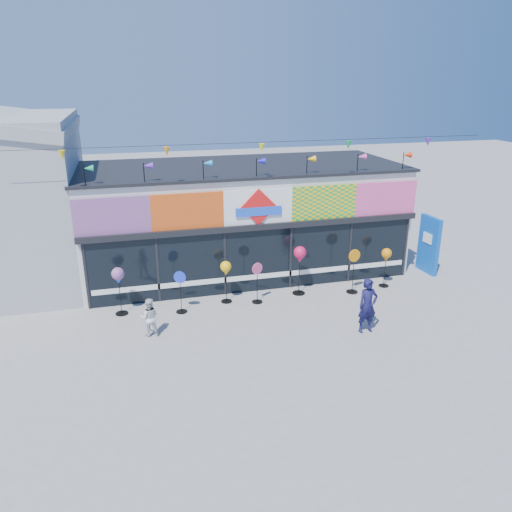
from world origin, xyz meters
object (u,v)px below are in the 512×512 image
object	(u,v)px
blue_sign	(429,245)
spinner_3	(257,282)
spinner_6	(386,256)
child	(149,317)
spinner_0	(118,277)
spinner_5	(353,270)
spinner_4	(300,256)
spinner_1	(181,291)
spinner_2	(226,270)
adult_man	(368,306)

from	to	relation	value
blue_sign	spinner_3	xyz separation A→B (m)	(-7.17, -1.04, -0.36)
spinner_3	spinner_6	size ratio (longest dim) A/B	0.98
blue_sign	spinner_3	size ratio (longest dim) A/B	1.56
blue_sign	child	xyz separation A→B (m)	(-10.84, -2.43, -0.54)
spinner_0	blue_sign	bearing A→B (deg)	3.75
spinner_5	child	size ratio (longest dim) A/B	1.37
spinner_4	spinner_6	size ratio (longest dim) A/B	1.21
blue_sign	spinner_1	world-z (taller)	blue_sign
spinner_1	spinner_2	size ratio (longest dim) A/B	0.97
spinner_2	spinner_3	distance (m)	1.13
spinner_0	spinner_6	world-z (taller)	spinner_0
spinner_5	spinner_6	xyz separation A→B (m)	(1.37, 0.21, 0.32)
spinner_5	adult_man	distance (m)	2.90
spinner_4	child	bearing A→B (deg)	-161.91
adult_man	spinner_5	bearing A→B (deg)	68.85
spinner_0	spinner_4	distance (m)	6.10
adult_man	child	bearing A→B (deg)	163.13
blue_sign	spinner_6	distance (m)	2.47
spinner_6	blue_sign	bearing A→B (deg)	20.88
blue_sign	spinner_0	size ratio (longest dim) A/B	1.39
spinner_3	spinner_1	bearing A→B (deg)	-178.00
spinner_5	adult_man	size ratio (longest dim) A/B	0.95
blue_sign	spinner_2	distance (m)	8.21
spinner_5	adult_man	xyz separation A→B (m)	(-0.85, -2.77, -0.01)
spinner_4	child	size ratio (longest dim) A/B	1.50
spinner_0	spinner_5	size ratio (longest dim) A/B	1.00
blue_sign	spinner_3	bearing A→B (deg)	-175.72
spinner_2	adult_man	size ratio (longest dim) A/B	0.87
spinner_2	child	size ratio (longest dim) A/B	1.25
spinner_3	spinner_4	size ratio (longest dim) A/B	0.81
spinner_5	spinner_3	bearing A→B (deg)	179.09
spinner_1	spinner_5	world-z (taller)	spinner_5
spinner_2	spinner_0	bearing A→B (deg)	-179.39
blue_sign	child	size ratio (longest dim) A/B	1.90
spinner_5	blue_sign	bearing A→B (deg)	16.57
spinner_2	adult_man	xyz separation A→B (m)	(3.65, -3.14, -0.34)
child	adult_man	bearing A→B (deg)	172.22
spinner_1	spinner_5	size ratio (longest dim) A/B	0.89
blue_sign	spinner_5	world-z (taller)	blue_sign
spinner_1	spinner_5	bearing A→B (deg)	0.33
spinner_1	child	bearing A→B (deg)	-129.62
spinner_2	spinner_4	bearing A→B (deg)	0.39
spinner_6	spinner_0	bearing A→B (deg)	179.28
spinner_2	spinner_6	distance (m)	5.87
spinner_1	spinner_4	bearing A→B (deg)	5.71
spinner_5	adult_man	world-z (taller)	adult_man
spinner_0	child	bearing A→B (deg)	-63.89
spinner_5	child	world-z (taller)	spinner_5
spinner_5	spinner_6	size ratio (longest dim) A/B	1.10
spinner_6	spinner_4	bearing A→B (deg)	176.97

